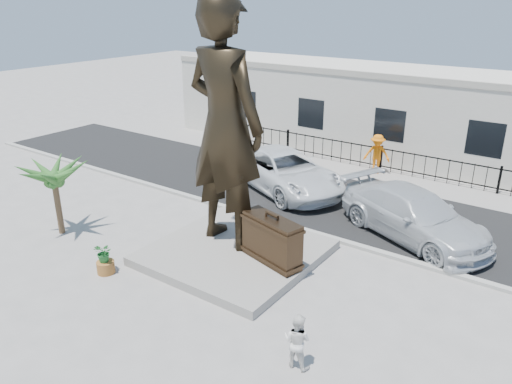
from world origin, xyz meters
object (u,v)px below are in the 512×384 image
(car_white, at_px, (285,171))
(tourist, at_px, (297,341))
(suitcase, at_px, (272,240))
(statue, at_px, (225,125))

(car_white, bearing_deg, tourist, -122.09)
(suitcase, bearing_deg, car_white, 134.24)
(statue, distance_m, car_white, 6.96)
(statue, relative_size, suitcase, 3.78)
(statue, bearing_deg, car_white, -71.03)
(tourist, bearing_deg, car_white, -60.27)
(statue, xyz_separation_m, suitcase, (2.10, -0.40, -3.31))
(tourist, bearing_deg, suitcase, -52.68)
(statue, relative_size, car_white, 1.27)
(suitcase, height_order, tourist, suitcase)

